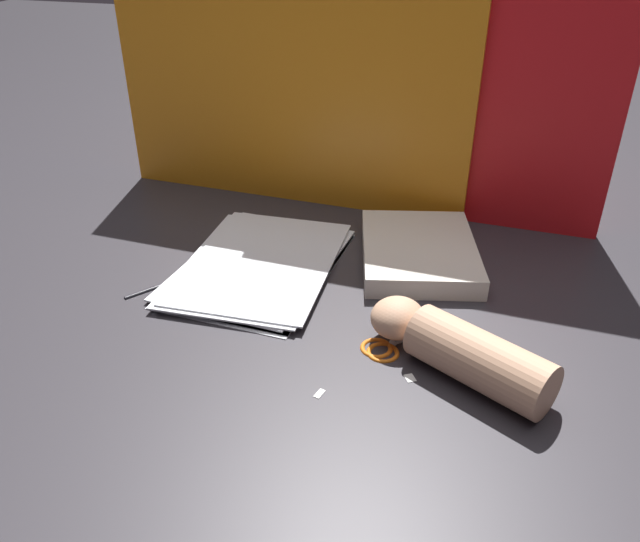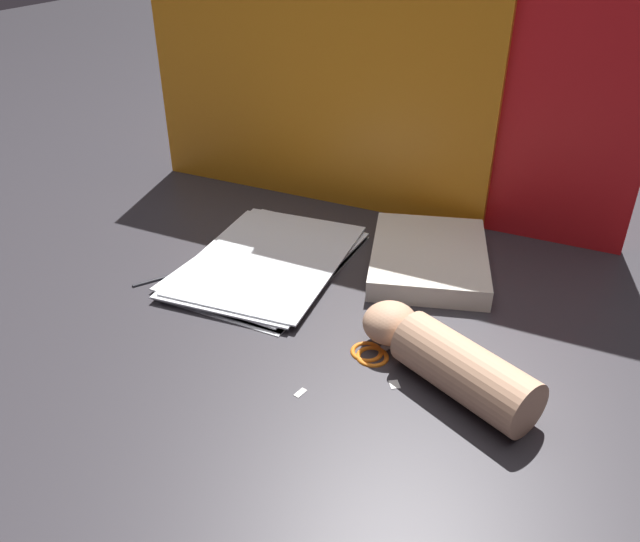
% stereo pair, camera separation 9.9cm
% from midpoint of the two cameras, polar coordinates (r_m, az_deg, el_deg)
% --- Properties ---
extents(ground_plane, '(6.00, 6.00, 0.00)m').
position_cam_midpoint_polar(ground_plane, '(1.04, -4.26, -2.59)').
color(ground_plane, '#2D2B30').
extents(backdrop_panel_left, '(0.76, 0.06, 0.48)m').
position_cam_midpoint_polar(backdrop_panel_left, '(1.32, -5.17, 16.26)').
color(backdrop_panel_left, orange).
rests_on(backdrop_panel_left, ground_plane).
extents(backdrop_panel_center, '(0.69, 0.06, 0.55)m').
position_cam_midpoint_polar(backdrop_panel_center, '(1.25, 8.06, 16.67)').
color(backdrop_panel_center, red).
rests_on(backdrop_panel_center, ground_plane).
extents(paper_stack, '(0.28, 0.38, 0.02)m').
position_cam_midpoint_polar(paper_stack, '(1.13, -8.04, 0.51)').
color(paper_stack, white).
rests_on(paper_stack, ground_plane).
extents(book_closed, '(0.26, 0.31, 0.04)m').
position_cam_midpoint_polar(book_closed, '(1.14, 6.58, 1.71)').
color(book_closed, silver).
rests_on(book_closed, ground_plane).
extents(scissors, '(0.14, 0.16, 0.01)m').
position_cam_midpoint_polar(scissors, '(0.93, 3.61, -6.53)').
color(scissors, silver).
rests_on(scissors, ground_plane).
extents(hand_forearm, '(0.28, 0.20, 0.08)m').
position_cam_midpoint_polar(hand_forearm, '(0.87, 9.36, -7.15)').
color(hand_forearm, tan).
rests_on(hand_forearm, ground_plane).
extents(paper_scrap_near, '(0.02, 0.02, 0.00)m').
position_cam_midpoint_polar(paper_scrap_near, '(0.88, 4.99, -9.83)').
color(paper_scrap_near, white).
rests_on(paper_scrap_near, ground_plane).
extents(paper_scrap_mid, '(0.01, 0.02, 0.00)m').
position_cam_midpoint_polar(paper_scrap_mid, '(0.85, -3.46, -11.23)').
color(paper_scrap_mid, white).
rests_on(paper_scrap_mid, ground_plane).
extents(pen, '(0.09, 0.11, 0.01)m').
position_cam_midpoint_polar(pen, '(1.11, -16.74, -1.21)').
color(pen, black).
rests_on(pen, ground_plane).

